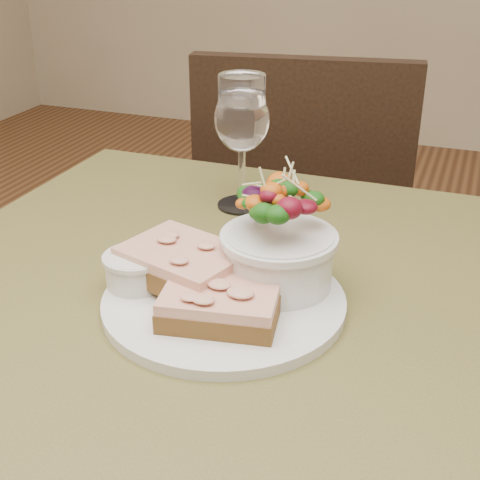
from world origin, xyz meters
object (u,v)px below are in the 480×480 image
(chair_far, at_px, (303,301))
(ramekin, at_px, (136,268))
(salad_bowl, at_px, (279,235))
(sandwich_front, at_px, (221,304))
(cafe_table, at_px, (234,372))
(sandwich_back, at_px, (184,263))
(dinner_plate, at_px, (224,301))
(wine_glass, at_px, (242,123))

(chair_far, height_order, ramekin, chair_far)
(ramekin, bearing_deg, chair_far, 90.51)
(chair_far, height_order, salad_bowl, chair_far)
(sandwich_front, relative_size, ramekin, 1.95)
(cafe_table, height_order, salad_bowl, salad_bowl)
(sandwich_back, relative_size, ramekin, 2.30)
(sandwich_back, bearing_deg, cafe_table, 25.77)
(sandwich_back, bearing_deg, salad_bowl, 36.77)
(dinner_plate, relative_size, sandwich_front, 2.02)
(sandwich_front, bearing_deg, ramekin, 155.30)
(dinner_plate, distance_m, ramekin, 0.10)
(dinner_plate, bearing_deg, wine_glass, 106.22)
(salad_bowl, bearing_deg, sandwich_front, -111.34)
(sandwich_back, relative_size, wine_glass, 0.87)
(cafe_table, height_order, wine_glass, wine_glass)
(ramekin, bearing_deg, sandwich_back, 22.94)
(wine_glass, bearing_deg, cafe_table, -71.77)
(sandwich_back, distance_m, salad_bowl, 0.11)
(chair_far, bearing_deg, salad_bowl, 93.16)
(cafe_table, distance_m, sandwich_front, 0.14)
(cafe_table, xyz_separation_m, dinner_plate, (-0.00, -0.02, 0.11))
(wine_glass, bearing_deg, sandwich_front, -73.63)
(sandwich_back, bearing_deg, chair_far, 111.22)
(sandwich_front, xyz_separation_m, ramekin, (-0.11, 0.03, 0.00))
(sandwich_back, bearing_deg, dinner_plate, 3.85)
(chair_far, bearing_deg, sandwich_front, 89.63)
(chair_far, height_order, dinner_plate, chair_far)
(dinner_plate, xyz_separation_m, ramekin, (-0.10, -0.01, 0.03))
(sandwich_front, bearing_deg, salad_bowl, 59.07)
(sandwich_back, bearing_deg, ramekin, -140.02)
(chair_far, relative_size, wine_glass, 5.14)
(cafe_table, height_order, sandwich_back, sandwich_back)
(sandwich_front, bearing_deg, sandwich_back, 131.83)
(salad_bowl, height_order, wine_glass, wine_glass)
(cafe_table, relative_size, sandwich_front, 6.21)
(wine_glass, bearing_deg, chair_far, 93.46)
(chair_far, relative_size, ramekin, 13.61)
(chair_far, bearing_deg, wine_glass, 84.72)
(wine_glass, bearing_deg, sandwich_back, -84.36)
(dinner_plate, relative_size, salad_bowl, 2.05)
(sandwich_back, height_order, wine_glass, wine_glass)
(sandwich_back, xyz_separation_m, salad_bowl, (0.10, 0.03, 0.03))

